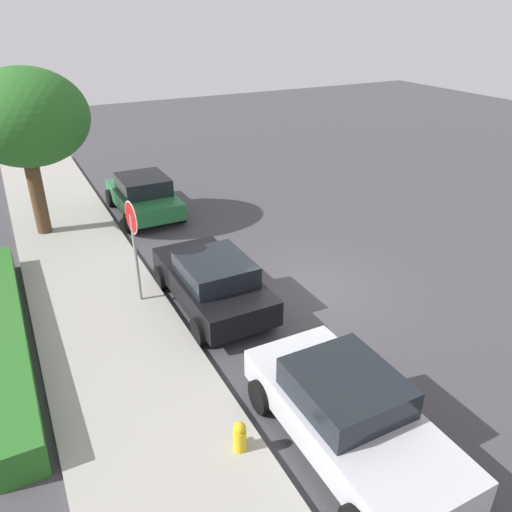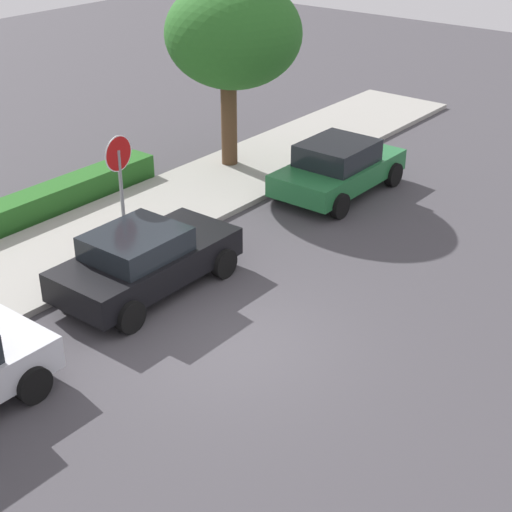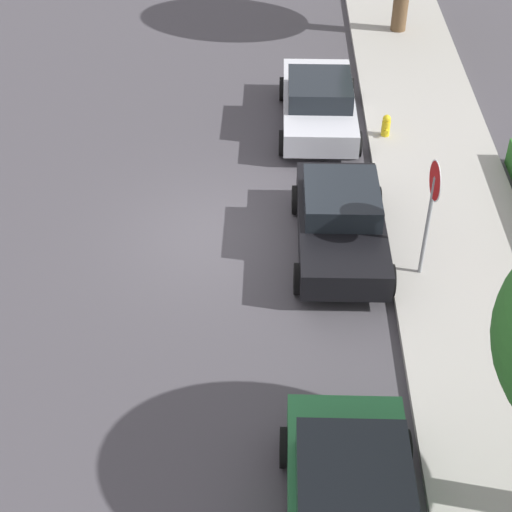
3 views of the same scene
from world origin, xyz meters
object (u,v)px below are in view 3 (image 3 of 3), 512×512
(parked_car_black, at_px, (341,221))
(parked_car_green, at_px, (352,507))
(stop_sign, at_px, (432,201))
(fire_hydrant, at_px, (386,128))
(parked_car_silver, at_px, (319,102))

(parked_car_black, height_order, parked_car_green, parked_car_green)
(parked_car_black, distance_m, parked_car_green, 6.77)
(stop_sign, height_order, parked_car_black, stop_sign)
(fire_hydrant, bearing_deg, stop_sign, 1.70)
(parked_car_black, xyz_separation_m, fire_hydrant, (-4.48, 1.42, -0.35))
(parked_car_silver, height_order, fire_hydrant, parked_car_silver)
(parked_car_black, height_order, parked_car_silver, parked_car_silver)
(parked_car_black, distance_m, parked_car_silver, 5.12)
(stop_sign, relative_size, parked_car_black, 0.69)
(parked_car_silver, bearing_deg, fire_hydrant, 69.59)
(parked_car_green, bearing_deg, fire_hydrant, 171.71)
(parked_car_silver, bearing_deg, stop_sign, 17.16)
(parked_car_black, distance_m, fire_hydrant, 4.72)
(parked_car_silver, relative_size, fire_hydrant, 5.92)
(stop_sign, distance_m, fire_hydrant, 5.61)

